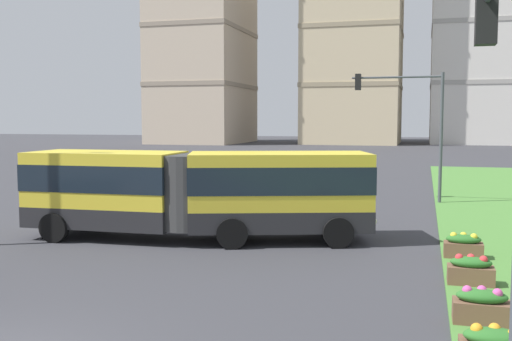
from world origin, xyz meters
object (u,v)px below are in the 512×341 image
(flower_planter_2, at_px, (471,270))
(traffic_light_far_right, at_px, (412,114))
(apartment_tower_westcentre, at_px, (354,6))
(articulated_bus, at_px, (197,192))
(flower_planter_3, at_px, (463,246))
(apartment_tower_centre, at_px, (477,1))
(flower_planter_1, at_px, (482,306))
(traffic_light_near_right, at_px, (505,121))
(apartment_tower_west, at_px, (203,5))

(flower_planter_2, height_order, traffic_light_far_right, traffic_light_far_right)
(traffic_light_far_right, xyz_separation_m, apartment_tower_westcentre, (-11.16, 71.80, 18.63))
(articulated_bus, bearing_deg, apartment_tower_westcentre, 92.99)
(flower_planter_3, bearing_deg, apartment_tower_centre, 85.66)
(flower_planter_1, xyz_separation_m, apartment_tower_westcentre, (-12.96, 89.51, 22.59))
(flower_planter_1, distance_m, apartment_tower_centre, 98.51)
(flower_planter_1, xyz_separation_m, apartment_tower_centre, (6.81, 95.45, 23.40))
(flower_planter_1, relative_size, traffic_light_near_right, 0.18)
(articulated_bus, relative_size, apartment_tower_centre, 0.25)
(flower_planter_2, height_order, apartment_tower_centre, apartment_tower_centre)
(articulated_bus, relative_size, flower_planter_3, 10.81)
(flower_planter_3, bearing_deg, articulated_bus, 175.34)
(articulated_bus, bearing_deg, apartment_tower_west, 110.73)
(traffic_light_far_right, bearing_deg, apartment_tower_west, 118.53)
(flower_planter_3, height_order, apartment_tower_centre, apartment_tower_centre)
(flower_planter_1, bearing_deg, apartment_tower_west, 114.28)
(apartment_tower_westcentre, xyz_separation_m, apartment_tower_centre, (19.77, 5.94, 0.81))
(articulated_bus, distance_m, flower_planter_1, 10.91)
(flower_planter_1, relative_size, flower_planter_2, 1.00)
(apartment_tower_west, bearing_deg, apartment_tower_westcentre, 10.98)
(flower_planter_2, height_order, traffic_light_near_right, traffic_light_near_right)
(flower_planter_1, height_order, traffic_light_far_right, traffic_light_far_right)
(articulated_bus, distance_m, apartment_tower_west, 86.29)
(flower_planter_2, distance_m, traffic_light_near_right, 9.58)
(articulated_bus, xyz_separation_m, apartment_tower_centre, (15.44, 88.90, 22.17))
(traffic_light_far_right, bearing_deg, apartment_tower_centre, 83.68)
(articulated_bus, height_order, apartment_tower_west, apartment_tower_west)
(flower_planter_1, xyz_separation_m, apartment_tower_west, (-38.18, 84.62, 23.07))
(articulated_bus, distance_m, apartment_tower_westcentre, 85.78)
(flower_planter_3, bearing_deg, apartment_tower_westcentre, 98.81)
(flower_planter_1, xyz_separation_m, traffic_light_far_right, (-1.80, 17.72, 3.96))
(flower_planter_3, xyz_separation_m, traffic_light_far_right, (-1.80, 11.87, 3.96))
(flower_planter_1, distance_m, traffic_light_far_right, 18.24)
(articulated_bus, xyz_separation_m, flower_planter_1, (8.63, -6.55, -1.23))
(traffic_light_near_right, height_order, apartment_tower_westcentre, apartment_tower_westcentre)
(flower_planter_3, relative_size, traffic_light_near_right, 0.18)
(articulated_bus, relative_size, traffic_light_far_right, 1.87)
(traffic_light_near_right, distance_m, apartment_tower_centre, 103.51)
(apartment_tower_west, bearing_deg, flower_planter_2, -64.96)
(flower_planter_2, relative_size, apartment_tower_west, 0.02)
(flower_planter_3, relative_size, apartment_tower_westcentre, 0.02)
(flower_planter_2, bearing_deg, traffic_light_far_right, 96.95)
(apartment_tower_westcentre, bearing_deg, traffic_light_far_right, -81.17)
(flower_planter_2, xyz_separation_m, apartment_tower_west, (-38.18, 81.71, 23.07))
(apartment_tower_west, bearing_deg, flower_planter_3, -64.14)
(apartment_tower_westcentre, relative_size, apartment_tower_centre, 0.97)
(flower_planter_1, bearing_deg, flower_planter_2, 90.00)
(traffic_light_near_right, distance_m, apartment_tower_westcentre, 98.09)
(flower_planter_2, bearing_deg, articulated_bus, 157.17)
(flower_planter_3, relative_size, traffic_light_far_right, 0.17)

